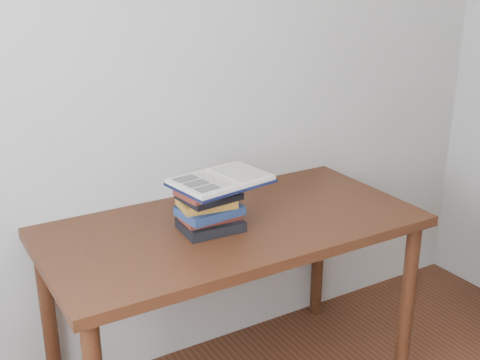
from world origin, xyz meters
TOP-DOWN VIEW (x-y plane):
  - desk at (0.10, 1.38)m, footprint 1.48×0.74m
  - book_stack at (-0.01, 1.36)m, footprint 0.25×0.19m
  - open_book at (0.04, 1.35)m, footprint 0.38×0.30m

SIDE VIEW (x-z plane):
  - desk at x=0.10m, z-range 0.30..1.09m
  - book_stack at x=-0.01m, z-range 0.79..0.97m
  - open_book at x=0.04m, z-range 0.97..1.00m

